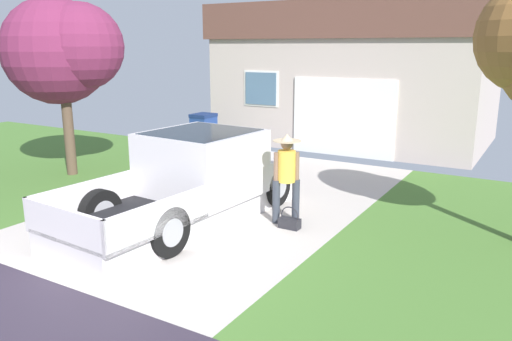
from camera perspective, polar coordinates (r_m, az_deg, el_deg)
The scene contains 6 objects.
pickup_truck at distance 9.43m, azimuth -6.63°, elevation -1.14°, with size 2.19×5.12×1.63m.
person_with_hat at distance 9.04m, azimuth 3.47°, elevation -0.13°, with size 0.50×0.50×1.65m.
handbag at distance 8.99m, azimuth 3.83°, elevation -5.87°, with size 0.38×0.19×0.40m.
house_with_garage at distance 17.61m, azimuth 11.54°, elevation 10.76°, with size 8.67×5.76×4.46m.
front_yard_tree at distance 13.32m, azimuth -20.89°, elevation 12.65°, with size 2.91×2.57×4.32m.
wheeled_trash_bin at distance 15.72m, azimuth -5.95°, elevation 4.54°, with size 0.60×0.72×1.13m.
Camera 1 is at (5.56, -4.03, 3.15)m, focal length 35.27 mm.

